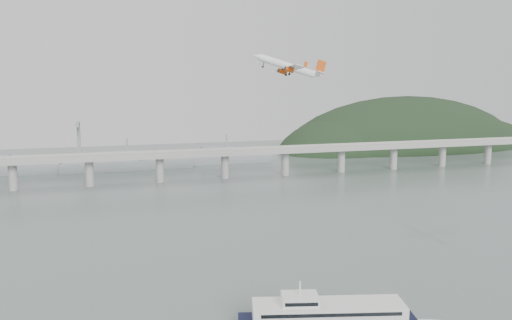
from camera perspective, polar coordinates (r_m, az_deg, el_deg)
name	(u,v)px	position (r m, az deg, el deg)	size (l,w,h in m)	color
ground	(298,271)	(198.92, 4.84, -12.58)	(900.00, 900.00, 0.00)	#576562
bridge	(198,157)	(381.95, -6.66, 0.32)	(800.00, 22.00, 23.90)	#999996
headland	(415,163)	(623.18, 17.73, -0.32)	(365.00, 155.00, 156.00)	black
ferry	(328,319)	(152.98, 8.25, -17.57)	(84.54, 30.88, 16.21)	black
airliner	(289,67)	(250.60, 3.85, 10.56)	(38.69, 34.86, 13.55)	white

